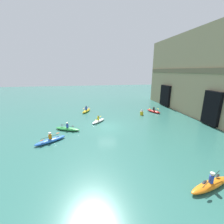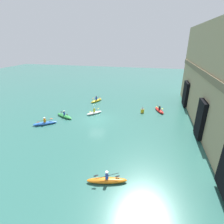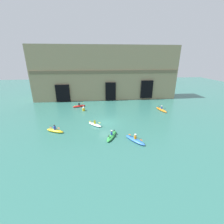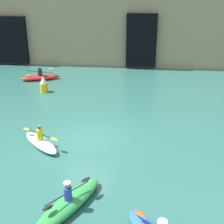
{
  "view_description": "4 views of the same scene",
  "coord_description": "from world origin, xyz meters",
  "px_view_note": "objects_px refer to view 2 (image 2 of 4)",
  "views": [
    {
      "loc": [
        19.54,
        -2.9,
        7.63
      ],
      "look_at": [
        -0.37,
        0.76,
        1.98
      ],
      "focal_mm": 24.0,
      "sensor_mm": 36.0,
      "label": 1
    },
    {
      "loc": [
        23.97,
        8.31,
        11.52
      ],
      "look_at": [
        -0.16,
        2.49,
        1.41
      ],
      "focal_mm": 28.0,
      "sensor_mm": 36.0,
      "label": 2
    },
    {
      "loc": [
        -1.54,
        -24.64,
        11.05
      ],
      "look_at": [
        1.39,
        3.09,
        0.85
      ],
      "focal_mm": 24.0,
      "sensor_mm": 36.0,
      "label": 3
    },
    {
      "loc": [
        3.01,
        -13.86,
        7.3
      ],
      "look_at": [
        1.32,
        -0.03,
        1.53
      ],
      "focal_mm": 50.0,
      "sensor_mm": 36.0,
      "label": 4
    }
  ],
  "objects_px": {
    "kayak_green": "(64,116)",
    "kayak_white": "(94,113)",
    "kayak_yellow": "(96,100)",
    "kayak_red": "(159,110)",
    "kayak_orange": "(107,180)",
    "marker_buoy": "(142,110)",
    "kayak_blue": "(45,123)"
  },
  "relations": [
    {
      "from": "kayak_blue",
      "to": "kayak_red",
      "type": "bearing_deg",
      "value": 175.35
    },
    {
      "from": "kayak_red",
      "to": "kayak_white",
      "type": "distance_m",
      "value": 11.41
    },
    {
      "from": "kayak_orange",
      "to": "marker_buoy",
      "type": "relative_size",
      "value": 3.03
    },
    {
      "from": "kayak_white",
      "to": "kayak_green",
      "type": "bearing_deg",
      "value": -16.38
    },
    {
      "from": "kayak_green",
      "to": "kayak_yellow",
      "type": "height_order",
      "value": "kayak_yellow"
    },
    {
      "from": "kayak_white",
      "to": "kayak_orange",
      "type": "xyz_separation_m",
      "value": [
        14.55,
        6.15,
        0.02
      ]
    },
    {
      "from": "kayak_red",
      "to": "kayak_yellow",
      "type": "xyz_separation_m",
      "value": [
        -2.5,
        -12.46,
        0.02
      ]
    },
    {
      "from": "kayak_red",
      "to": "kayak_orange",
      "type": "height_order",
      "value": "kayak_orange"
    },
    {
      "from": "kayak_yellow",
      "to": "marker_buoy",
      "type": "xyz_separation_m",
      "value": [
        3.76,
        9.6,
        0.29
      ]
    },
    {
      "from": "kayak_green",
      "to": "kayak_blue",
      "type": "height_order",
      "value": "kayak_blue"
    },
    {
      "from": "kayak_yellow",
      "to": "kayak_blue",
      "type": "height_order",
      "value": "kayak_yellow"
    },
    {
      "from": "kayak_red",
      "to": "kayak_blue",
      "type": "xyz_separation_m",
      "value": [
        9.33,
        -16.56,
        0.0
      ]
    },
    {
      "from": "kayak_red",
      "to": "kayak_green",
      "type": "height_order",
      "value": "kayak_red"
    },
    {
      "from": "kayak_green",
      "to": "kayak_blue",
      "type": "bearing_deg",
      "value": -90.79
    },
    {
      "from": "marker_buoy",
      "to": "kayak_green",
      "type": "bearing_deg",
      "value": -68.0
    },
    {
      "from": "kayak_green",
      "to": "marker_buoy",
      "type": "height_order",
      "value": "marker_buoy"
    },
    {
      "from": "marker_buoy",
      "to": "kayak_blue",
      "type": "bearing_deg",
      "value": -59.51
    },
    {
      "from": "kayak_white",
      "to": "marker_buoy",
      "type": "xyz_separation_m",
      "value": [
        -2.46,
        7.91,
        0.32
      ]
    },
    {
      "from": "kayak_yellow",
      "to": "kayak_red",
      "type": "bearing_deg",
      "value": 104.0
    },
    {
      "from": "kayak_white",
      "to": "kayak_orange",
      "type": "relative_size",
      "value": 0.71
    },
    {
      "from": "kayak_white",
      "to": "marker_buoy",
      "type": "relative_size",
      "value": 2.14
    },
    {
      "from": "kayak_green",
      "to": "kayak_white",
      "type": "bearing_deg",
      "value": 54.79
    },
    {
      "from": "kayak_yellow",
      "to": "marker_buoy",
      "type": "distance_m",
      "value": 10.31
    },
    {
      "from": "kayak_white",
      "to": "marker_buoy",
      "type": "distance_m",
      "value": 8.29
    },
    {
      "from": "marker_buoy",
      "to": "kayak_orange",
      "type": "bearing_deg",
      "value": -5.93
    },
    {
      "from": "kayak_red",
      "to": "kayak_green",
      "type": "bearing_deg",
      "value": 89.4
    },
    {
      "from": "kayak_white",
      "to": "kayak_blue",
      "type": "distance_m",
      "value": 8.05
    },
    {
      "from": "kayak_red",
      "to": "kayak_orange",
      "type": "bearing_deg",
      "value": 142.82
    },
    {
      "from": "kayak_red",
      "to": "kayak_green",
      "type": "xyz_separation_m",
      "value": [
        6.19,
        -15.06,
        -0.01
      ]
    },
    {
      "from": "kayak_blue",
      "to": "kayak_yellow",
      "type": "bearing_deg",
      "value": -143.15
    },
    {
      "from": "kayak_green",
      "to": "marker_buoy",
      "type": "relative_size",
      "value": 2.94
    },
    {
      "from": "kayak_yellow",
      "to": "kayak_blue",
      "type": "distance_m",
      "value": 12.52
    }
  ]
}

